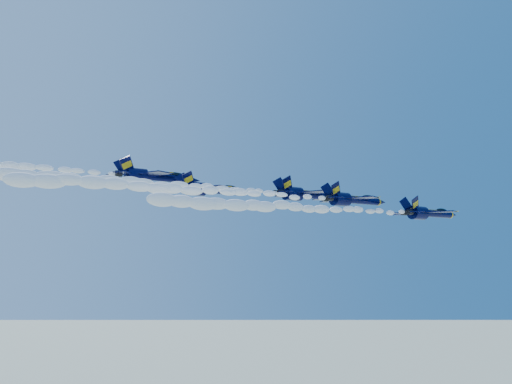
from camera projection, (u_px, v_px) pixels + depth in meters
jet_lead at (428, 213)px, 94.71m from camera, size 16.22×13.31×6.03m
smoke_trail_jet_lead at (301, 207)px, 76.03m from camera, size 50.25×1.94×1.74m
jet_second at (353, 200)px, 90.09m from camera, size 15.88×13.02×5.90m
smoke_trail_jet_second at (198, 190)px, 71.49m from camera, size 50.25×1.90×1.71m
jet_third at (306, 194)px, 96.77m from camera, size 17.03×13.97×6.33m
smoke_trail_jet_third at (150, 184)px, 77.89m from camera, size 50.25×2.03×1.83m
jet_fourth at (211, 189)px, 96.69m from camera, size 16.75×13.74×6.22m
smoke_trail_jet_fourth at (33, 178)px, 77.88m from camera, size 50.25×2.00×1.80m
jet_fifth at (154, 176)px, 97.84m from camera, size 18.42×15.11×6.84m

